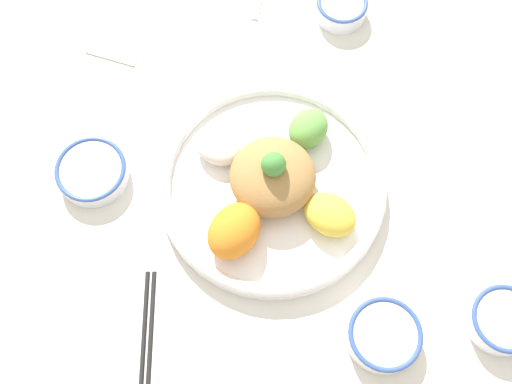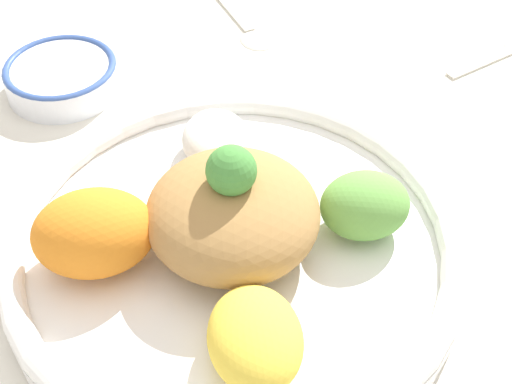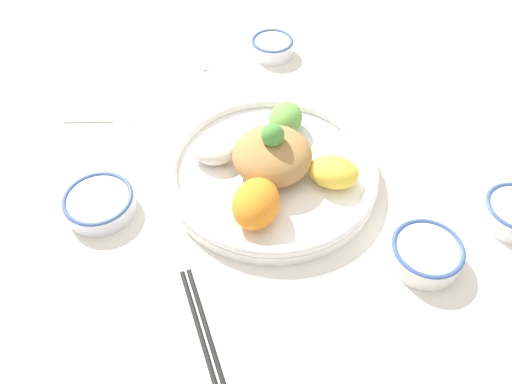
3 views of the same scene
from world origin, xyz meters
TOP-DOWN VIEW (x-y plane):
  - ground_plane at (0.00, 0.00)m, footprint 2.40×2.40m
  - salad_platter at (-0.04, 0.02)m, footprint 0.36×0.36m
  - sauce_bowl_red at (-0.14, -0.33)m, footprint 0.09×0.09m
  - rice_bowl_blue at (-0.21, 0.24)m, footprint 0.11×0.11m
  - sauce_bowl_dark at (0.25, 0.01)m, footprint 0.11×0.11m
  - rice_bowl_plain at (-0.38, 0.21)m, footprint 0.10×0.10m
  - chopsticks_pair_near at (0.13, 0.28)m, footprint 0.03×0.23m
  - serving_spoon_main at (0.22, -0.20)m, footprint 0.14×0.06m

SIDE VIEW (x-z plane):
  - ground_plane at x=0.00m, z-range 0.00..0.00m
  - serving_spoon_main at x=0.22m, z-range 0.00..0.01m
  - chopsticks_pair_near at x=0.13m, z-range 0.00..0.01m
  - sauce_bowl_dark at x=0.25m, z-range 0.00..0.03m
  - sauce_bowl_red at x=-0.14m, z-range 0.00..0.04m
  - rice_bowl_blue at x=-0.21m, z-range 0.00..0.04m
  - rice_bowl_plain at x=-0.38m, z-range 0.00..0.04m
  - salad_platter at x=-0.04m, z-range -0.03..0.09m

